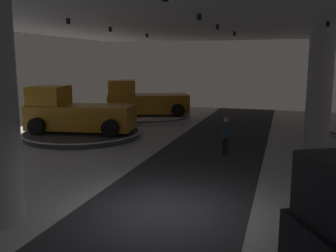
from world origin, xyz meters
TOP-DOWN VIEW (x-y plane):
  - ground at (0.00, 0.00)m, footprint 24.00×44.00m
  - column_right at (4.38, 9.63)m, footprint 1.12×1.12m
  - display_platform_deep_left at (-5.75, 14.30)m, footprint 5.68×5.68m
  - pickup_truck_deep_left at (-6.04, 14.16)m, footprint 5.69×4.33m
  - display_platform_far_left at (-6.94, 7.89)m, footprint 5.91×5.91m
  - pickup_truck_far_left at (-7.25, 7.84)m, footprint 5.57×3.33m
  - visitor_walking_near at (0.66, 6.28)m, footprint 0.32×0.32m

SIDE VIEW (x-z plane):
  - ground at x=0.00m, z-range -0.05..0.00m
  - display_platform_far_left at x=-6.94m, z-range 0.02..0.30m
  - display_platform_deep_left at x=-5.75m, z-range 0.02..0.34m
  - visitor_walking_near at x=0.66m, z-range 0.11..1.70m
  - pickup_truck_far_left at x=-7.25m, z-range 0.07..2.37m
  - pickup_truck_deep_left at x=-6.04m, z-range 0.11..2.41m
  - column_right at x=4.38m, z-range 0.00..5.50m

